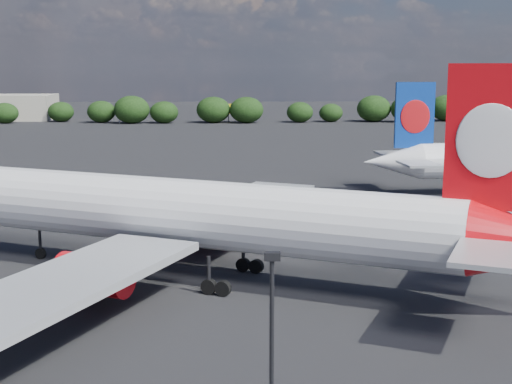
{
  "coord_description": "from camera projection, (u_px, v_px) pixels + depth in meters",
  "views": [
    {
      "loc": [
        14.69,
        -37.94,
        16.82
      ],
      "look_at": [
        16.0,
        12.0,
        8.0
      ],
      "focal_mm": 50.0,
      "sensor_mm": 36.0,
      "label": 1
    }
  ],
  "objects": [
    {
      "name": "ground",
      "position": [
        132.0,
        189.0,
        98.96
      ],
      "size": [
        500.0,
        500.0,
        0.0
      ],
      "primitive_type": "plane",
      "color": "black",
      "rests_on": "ground"
    },
    {
      "name": "apron_lamp_post",
      "position": [
        272.0,
        383.0,
        24.74
      ],
      "size": [
        0.55,
        0.3,
        10.67
      ],
      "color": "black",
      "rests_on": "ground"
    },
    {
      "name": "horizon_treeline",
      "position": [
        209.0,
        110.0,
        215.4
      ],
      "size": [
        205.41,
        16.02,
        8.26
      ],
      "color": "black",
      "rests_on": "ground"
    },
    {
      "name": "highway_sign",
      "position": [
        128.0,
        113.0,
        212.14
      ],
      "size": [
        6.0,
        0.3,
        4.5
      ],
      "color": "#146622",
      "rests_on": "ground"
    },
    {
      "name": "billboard_yellow",
      "position": [
        228.0,
        109.0,
        218.7
      ],
      "size": [
        5.0,
        0.3,
        5.5
      ],
      "color": "yellow",
      "rests_on": "ground"
    },
    {
      "name": "qantas_airliner",
      "position": [
        223.0,
        218.0,
        55.48
      ],
      "size": [
        49.59,
        47.8,
        17.03
      ],
      "color": "white",
      "rests_on": "ground"
    }
  ]
}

